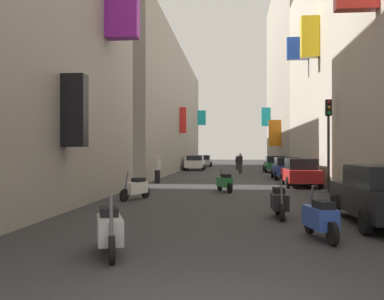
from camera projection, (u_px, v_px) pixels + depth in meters
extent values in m
plane|color=#2D2D30|center=(231.00, 176.00, 34.25)|extent=(140.00, 140.00, 0.00)
cube|color=purple|center=(122.00, 8.00, 17.94)|extent=(1.34, 0.63, 2.50)
cube|color=black|center=(75.00, 111.00, 13.42)|extent=(0.72, 0.50, 2.23)
cube|color=gray|center=(155.00, 111.00, 45.60)|extent=(6.00, 38.77, 12.27)
cube|color=#19B2BF|center=(202.00, 118.00, 63.75)|extent=(1.15, 0.38, 2.11)
cube|color=red|center=(183.00, 120.00, 42.49)|extent=(0.64, 0.44, 2.48)
cube|color=#BCB29E|center=(360.00, 68.00, 27.10)|extent=(6.00, 20.25, 14.11)
cube|color=yellow|center=(310.00, 37.00, 24.63)|extent=(1.01, 0.64, 2.29)
cube|color=blue|center=(298.00, 49.00, 28.13)|extent=(1.37, 0.37, 1.43)
cube|color=#9E9384|center=(302.00, 75.00, 50.29)|extent=(6.00, 26.32, 21.47)
cube|color=orange|center=(275.00, 133.00, 44.48)|extent=(1.23, 0.47, 2.65)
cube|color=#19B2BF|center=(266.00, 117.00, 57.27)|extent=(1.17, 0.59, 2.41)
cube|color=black|center=(382.00, 200.00, 11.34)|extent=(1.71, 4.44, 0.69)
cylinder|color=black|center=(335.00, 206.00, 12.88)|extent=(0.18, 0.60, 0.60)
cylinder|color=black|center=(365.00, 222.00, 9.96)|extent=(0.18, 0.60, 0.60)
cube|color=#B7B7BC|center=(204.00, 162.00, 55.62)|extent=(1.72, 4.24, 0.57)
cube|color=black|center=(204.00, 157.00, 55.83)|extent=(1.52, 2.38, 0.58)
cylinder|color=black|center=(210.00, 165.00, 54.14)|extent=(0.18, 0.60, 0.60)
cylinder|color=black|center=(196.00, 164.00, 54.31)|extent=(0.18, 0.60, 0.60)
cylinder|color=black|center=(211.00, 164.00, 56.93)|extent=(0.18, 0.60, 0.60)
cylinder|color=black|center=(198.00, 164.00, 57.10)|extent=(0.18, 0.60, 0.60)
cube|color=navy|center=(287.00, 170.00, 30.27)|extent=(1.76, 4.10, 0.64)
cube|color=black|center=(287.00, 161.00, 30.07)|extent=(1.55, 2.30, 0.56)
cylinder|color=black|center=(272.00, 174.00, 31.70)|extent=(0.18, 0.60, 0.60)
cylinder|color=black|center=(297.00, 174.00, 31.53)|extent=(0.18, 0.60, 0.60)
cylinder|color=black|center=(276.00, 176.00, 29.01)|extent=(0.18, 0.60, 0.60)
cylinder|color=black|center=(303.00, 176.00, 28.84)|extent=(0.18, 0.60, 0.60)
cube|color=#236638|center=(275.00, 166.00, 40.36)|extent=(1.76, 3.93, 0.60)
cube|color=black|center=(275.00, 159.00, 40.17)|extent=(1.55, 2.20, 0.59)
cylinder|color=black|center=(264.00, 168.00, 41.74)|extent=(0.18, 0.60, 0.60)
cylinder|color=black|center=(283.00, 168.00, 41.57)|extent=(0.18, 0.60, 0.60)
cylinder|color=black|center=(266.00, 169.00, 39.15)|extent=(0.18, 0.60, 0.60)
cylinder|color=black|center=(286.00, 170.00, 38.98)|extent=(0.18, 0.60, 0.60)
cube|color=white|center=(195.00, 164.00, 44.80)|extent=(1.78, 3.98, 0.70)
cube|color=black|center=(195.00, 158.00, 45.00)|extent=(1.57, 2.23, 0.49)
cylinder|color=black|center=(203.00, 168.00, 43.41)|extent=(0.18, 0.60, 0.60)
cylinder|color=black|center=(185.00, 168.00, 43.58)|extent=(0.18, 0.60, 0.60)
cylinder|color=black|center=(205.00, 167.00, 46.02)|extent=(0.18, 0.60, 0.60)
cylinder|color=black|center=(188.00, 167.00, 46.19)|extent=(0.18, 0.60, 0.60)
cube|color=#B21E1E|center=(300.00, 175.00, 23.72)|extent=(1.65, 4.17, 0.64)
cube|color=black|center=(301.00, 164.00, 23.52)|extent=(1.46, 2.33, 0.57)
cylinder|color=black|center=(282.00, 179.00, 25.17)|extent=(0.18, 0.60, 0.60)
cylinder|color=black|center=(311.00, 180.00, 25.01)|extent=(0.18, 0.60, 0.60)
cylinder|color=black|center=(288.00, 183.00, 22.43)|extent=(0.18, 0.60, 0.60)
cylinder|color=black|center=(321.00, 183.00, 22.28)|extent=(0.18, 0.60, 0.60)
cube|color=#287F3D|center=(225.00, 182.00, 20.55)|extent=(0.80, 1.18, 0.45)
cube|color=black|center=(226.00, 176.00, 20.35)|extent=(0.50, 0.64, 0.16)
cylinder|color=#4C4C51|center=(221.00, 175.00, 21.08)|extent=(0.15, 0.28, 0.68)
cylinder|color=black|center=(220.00, 186.00, 21.21)|extent=(0.27, 0.48, 0.48)
cylinder|color=black|center=(230.00, 188.00, 19.88)|extent=(0.27, 0.48, 0.48)
cube|color=black|center=(280.00, 201.00, 12.54)|extent=(0.44, 1.06, 0.45)
cube|color=black|center=(279.00, 190.00, 12.74)|extent=(0.32, 0.56, 0.16)
cylinder|color=#4C4C51|center=(282.00, 192.00, 12.02)|extent=(0.06, 0.27, 0.68)
cylinder|color=black|center=(282.00, 213.00, 11.89)|extent=(0.10, 0.48, 0.48)
cylinder|color=black|center=(277.00, 206.00, 13.20)|extent=(0.10, 0.48, 0.48)
cube|color=#ADADB2|center=(110.00, 230.00, 8.03)|extent=(0.78, 1.18, 0.45)
cube|color=black|center=(109.00, 211.00, 8.23)|extent=(0.49, 0.63, 0.16)
cylinder|color=#4C4C51|center=(111.00, 216.00, 7.50)|extent=(0.15, 0.28, 0.68)
cylinder|color=black|center=(112.00, 250.00, 7.36)|extent=(0.25, 0.49, 0.48)
cylinder|color=black|center=(108.00, 235.00, 8.69)|extent=(0.25, 0.49, 0.48)
cube|color=silver|center=(135.00, 188.00, 17.24)|extent=(0.84, 1.26, 0.45)
cube|color=black|center=(139.00, 180.00, 17.44)|extent=(0.50, 0.64, 0.16)
cylinder|color=#4C4C51|center=(127.00, 181.00, 16.72)|extent=(0.16, 0.28, 0.68)
cylinder|color=black|center=(124.00, 195.00, 16.58)|extent=(0.27, 0.48, 0.48)
cylinder|color=black|center=(146.00, 192.00, 17.90)|extent=(0.27, 0.48, 0.48)
cube|color=#2D4CAD|center=(320.00, 218.00, 9.48)|extent=(0.62, 1.15, 0.45)
cube|color=black|center=(324.00, 205.00, 9.28)|extent=(0.41, 0.61, 0.16)
cylinder|color=#4C4C51|center=(311.00, 200.00, 10.02)|extent=(0.11, 0.28, 0.68)
cylinder|color=black|center=(309.00, 223.00, 10.16)|extent=(0.18, 0.49, 0.48)
cylinder|color=black|center=(333.00, 234.00, 8.80)|extent=(0.18, 0.49, 0.48)
cylinder|color=#2E2E2E|center=(240.00, 169.00, 37.56)|extent=(0.39, 0.39, 0.86)
cylinder|color=black|center=(240.00, 160.00, 37.56)|extent=(0.46, 0.46, 0.68)
sphere|color=tan|center=(240.00, 154.00, 37.57)|extent=(0.23, 0.23, 0.23)
cylinder|color=#323232|center=(237.00, 166.00, 45.04)|extent=(0.44, 0.44, 0.75)
cylinder|color=black|center=(237.00, 160.00, 45.04)|extent=(0.53, 0.53, 0.59)
sphere|color=tan|center=(237.00, 156.00, 45.04)|extent=(0.20, 0.20, 0.20)
cylinder|color=black|center=(157.00, 177.00, 26.03)|extent=(0.45, 0.45, 0.80)
cylinder|color=#B2AD9E|center=(157.00, 165.00, 26.03)|extent=(0.54, 0.54, 0.63)
sphere|color=tan|center=(157.00, 158.00, 26.04)|extent=(0.22, 0.22, 0.22)
cylinder|color=#2D2D2D|center=(328.00, 154.00, 20.29)|extent=(0.12, 0.12, 3.56)
cube|color=black|center=(328.00, 108.00, 20.30)|extent=(0.26, 0.26, 0.75)
sphere|color=red|center=(329.00, 102.00, 20.16)|extent=(0.14, 0.14, 0.14)
sphere|color=orange|center=(329.00, 107.00, 20.16)|extent=(0.14, 0.14, 0.14)
sphere|color=green|center=(329.00, 113.00, 20.16)|extent=(0.14, 0.14, 0.14)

